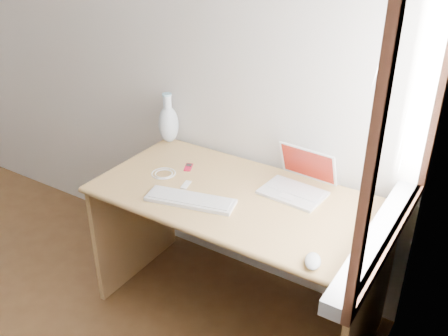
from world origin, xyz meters
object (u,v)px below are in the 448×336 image
Objects in this scene: desk at (246,224)px; laptop at (297,182)px; vase at (168,123)px; external_keyboard at (190,200)px.

desk is 4.50× the size of laptop.
laptop is at bearing -7.76° from vase.
laptop is 0.51m from external_keyboard.
desk is at bearing -149.97° from laptop.
laptop is (0.21, 0.10, 0.25)m from desk.
desk is at bearing -18.92° from vase.
laptop is 0.71× the size of external_keyboard.
vase is (-0.49, 0.47, 0.11)m from external_keyboard.
vase reaches higher than desk.
laptop reaches higher than external_keyboard.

